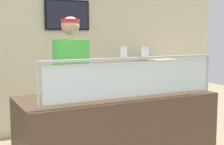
# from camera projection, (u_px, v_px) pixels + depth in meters

# --- Properties ---
(shop_rear_unit) EXTENTS (6.38, 0.13, 2.70)m
(shop_rear_unit) POSITION_uv_depth(u_px,v_px,m) (54.00, 47.00, 5.07)
(shop_rear_unit) COLOR beige
(shop_rear_unit) RESTS_ON ground
(serving_counter) EXTENTS (1.98, 0.80, 0.95)m
(serving_counter) POSITION_uv_depth(u_px,v_px,m) (117.00, 140.00, 3.32)
(serving_counter) COLOR #4C3828
(serving_counter) RESTS_ON ground
(sneeze_guard) EXTENTS (1.80, 0.06, 0.40)m
(sneeze_guard) POSITION_uv_depth(u_px,v_px,m) (135.00, 73.00, 2.93)
(sneeze_guard) COLOR #B2B5BC
(sneeze_guard) RESTS_ON serving_counter
(pizza_tray) EXTENTS (0.47, 0.47, 0.04)m
(pizza_tray) POSITION_uv_depth(u_px,v_px,m) (89.00, 93.00, 3.24)
(pizza_tray) COLOR #9EA0A8
(pizza_tray) RESTS_ON serving_counter
(pizza_server) EXTENTS (0.09, 0.28, 0.01)m
(pizza_server) POSITION_uv_depth(u_px,v_px,m) (91.00, 91.00, 3.22)
(pizza_server) COLOR #ADAFB7
(pizza_server) RESTS_ON pizza_tray
(parmesan_shaker) EXTENTS (0.06, 0.06, 0.10)m
(parmesan_shaker) POSITION_uv_depth(u_px,v_px,m) (123.00, 53.00, 2.85)
(parmesan_shaker) COLOR white
(parmesan_shaker) RESTS_ON sneeze_guard
(pepper_flake_shaker) EXTENTS (0.07, 0.07, 0.09)m
(pepper_flake_shaker) POSITION_uv_depth(u_px,v_px,m) (145.00, 53.00, 2.96)
(pepper_flake_shaker) COLOR white
(pepper_flake_shaker) RESTS_ON sneeze_guard
(worker_figure) EXTENTS (0.41, 0.50, 1.76)m
(worker_figure) POSITION_uv_depth(u_px,v_px,m) (72.00, 82.00, 3.75)
(worker_figure) COLOR #23232D
(worker_figure) RESTS_ON ground
(prep_shelf) EXTENTS (0.70, 0.55, 0.92)m
(prep_shelf) POSITION_uv_depth(u_px,v_px,m) (158.00, 99.00, 5.50)
(prep_shelf) COLOR #B7BABF
(prep_shelf) RESTS_ON ground
(pizza_box_stack) EXTENTS (0.50, 0.49, 0.22)m
(pizza_box_stack) POSITION_uv_depth(u_px,v_px,m) (159.00, 65.00, 5.44)
(pizza_box_stack) COLOR tan
(pizza_box_stack) RESTS_ON prep_shelf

